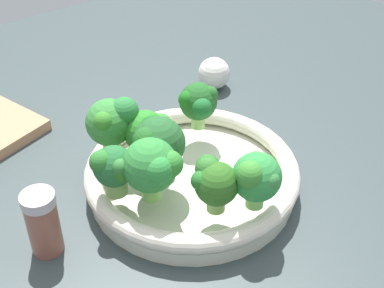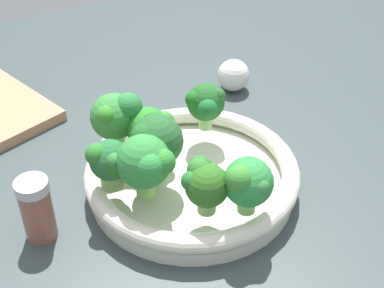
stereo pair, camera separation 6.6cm
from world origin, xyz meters
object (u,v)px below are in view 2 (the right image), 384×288
Objects in this scene: broccoli_floret_3 at (248,182)px; broccoli_floret_1 at (206,103)px; broccoli_floret_4 at (150,128)px; broccoli_floret_7 at (204,182)px; broccoli_floret_0 at (155,140)px; bowl at (192,176)px; broccoli_floret_6 at (110,162)px; broccoli_floret_5 at (146,163)px; garlic_bulb at (233,75)px; broccoli_floret_2 at (116,115)px; pepper_shaker at (37,209)px.

broccoli_floret_1 is at bearing 165.41° from broccoli_floret_3.
broccoli_floret_7 reaches higher than broccoli_floret_4.
broccoli_floret_1 is 16.33cm from broccoli_floret_3.
broccoli_floret_4 is 0.97× the size of broccoli_floret_7.
broccoli_floret_0 is at bearing -153.04° from broccoli_floret_3.
bowl is 11.84cm from broccoli_floret_6.
broccoli_floret_5 is at bearing 40.77° from broccoli_floret_6.
bowl is 5.20× the size of garlic_bulb.
broccoli_floret_3 is 1.11× the size of broccoli_floret_6.
broccoli_floret_0 is 1.20× the size of broccoli_floret_1.
broccoli_floret_0 is at bearing -99.34° from bowl.
broccoli_floret_6 is 1.23× the size of garlic_bulb.
broccoli_floret_1 is 1.03× the size of broccoli_floret_7.
broccoli_floret_3 is at bearing 48.08° from broccoli_floret_5.
broccoli_floret_2 is 10.62cm from broccoli_floret_5.
broccoli_floret_6 reaches higher than pepper_shaker.
broccoli_floret_0 and broccoli_floret_5 have the same top height.
broccoli_floret_5 is at bearing -50.59° from garlic_bulb.
broccoli_floret_2 is (-7.18, -1.92, -0.12)cm from broccoli_floret_0.
broccoli_floret_5 reaches higher than broccoli_floret_1.
broccoli_floret_1 is 15.02cm from broccoli_floret_5.
garlic_bulb is at bearing 141.20° from broccoli_floret_7.
broccoli_floret_5 is (7.71, -4.17, 1.45)cm from broccoli_floret_4.
broccoli_floret_1 is at bearing 107.29° from broccoli_floret_6.
broccoli_floret_4 is at bearing -86.19° from broccoli_floret_1.
broccoli_floret_2 is 4.52cm from broccoli_floret_4.
pepper_shaker is at bearing -93.14° from broccoli_floret_0.
broccoli_floret_3 is (18.11, 7.49, -0.35)cm from broccoli_floret_2.
garlic_bulb is at bearing 149.30° from broccoli_floret_3.
broccoli_floret_7 is at bearing -31.09° from broccoli_floret_1.
broccoli_floret_1 is at bearing 148.91° from broccoli_floret_7.
broccoli_floret_2 is at bearing -101.24° from broccoli_floret_1.
pepper_shaker is (6.38, -12.72, -4.67)cm from broccoli_floret_2.
broccoli_floret_0 reaches higher than broccoli_floret_4.
broccoli_floret_1 reaches higher than broccoli_floret_6.
broccoli_floret_1 is 15.49cm from broccoli_floret_7.
broccoli_floret_3 is 4.66cm from broccoli_floret_7.
broccoli_floret_7 is (8.44, 7.49, 0.12)cm from broccoli_floret_6.
broccoli_floret_1 is 1.07× the size of broccoli_floret_4.
broccoli_floret_7 reaches higher than pepper_shaker.
broccoli_floret_6 is at bearing -58.53° from garlic_bulb.
broccoli_floret_5 reaches higher than garlic_bulb.
broccoli_floret_4 is 0.96× the size of broccoli_floret_6.
broccoli_floret_0 is 1.24× the size of broccoli_floret_6.
broccoli_floret_6 is (7.13, -3.88, -0.84)cm from broccoli_floret_2.
garlic_bulb is 0.64× the size of pepper_shaker.
broccoli_floret_7 is (12.71, 0.34, 0.55)cm from broccoli_floret_4.
broccoli_floret_2 reaches higher than broccoli_floret_4.
broccoli_floret_4 is at bearing 151.59° from broccoli_floret_5.
broccoli_floret_2 is at bearing -67.41° from garlic_bulb.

